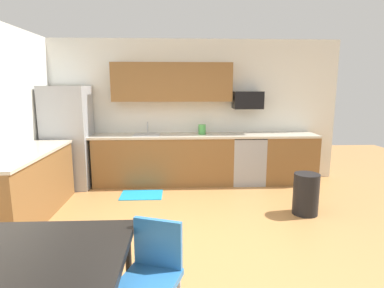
{
  "coord_description": "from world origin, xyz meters",
  "views": [
    {
      "loc": [
        -0.21,
        -3.5,
        1.83
      ],
      "look_at": [
        0.0,
        1.0,
        1.0
      ],
      "focal_mm": 29.49,
      "sensor_mm": 36.0,
      "label": 1
    }
  ],
  "objects_px": {
    "refrigerator": "(69,137)",
    "trash_bin": "(306,194)",
    "dining_table": "(21,259)",
    "kettle": "(202,130)",
    "microwave": "(248,100)",
    "chair_near_table": "(152,270)",
    "oven_range": "(247,159)"
  },
  "relations": [
    {
      "from": "refrigerator",
      "to": "trash_bin",
      "type": "bearing_deg",
      "value": -21.13
    },
    {
      "from": "dining_table",
      "to": "kettle",
      "type": "height_order",
      "value": "kettle"
    },
    {
      "from": "microwave",
      "to": "dining_table",
      "type": "height_order",
      "value": "microwave"
    },
    {
      "from": "trash_bin",
      "to": "chair_near_table",
      "type": "bearing_deg",
      "value": -133.6
    },
    {
      "from": "oven_range",
      "to": "microwave",
      "type": "xyz_separation_m",
      "value": [
        0.0,
        0.1,
        1.12
      ]
    },
    {
      "from": "trash_bin",
      "to": "kettle",
      "type": "xyz_separation_m",
      "value": [
        -1.38,
        1.6,
        0.72
      ]
    },
    {
      "from": "microwave",
      "to": "kettle",
      "type": "bearing_deg",
      "value": -176.66
    },
    {
      "from": "kettle",
      "to": "microwave",
      "type": "bearing_deg",
      "value": 3.34
    },
    {
      "from": "microwave",
      "to": "trash_bin",
      "type": "distance_m",
      "value": 2.15
    },
    {
      "from": "refrigerator",
      "to": "microwave",
      "type": "xyz_separation_m",
      "value": [
        3.29,
        0.18,
        0.65
      ]
    },
    {
      "from": "trash_bin",
      "to": "dining_table",
      "type": "bearing_deg",
      "value": -141.57
    },
    {
      "from": "trash_bin",
      "to": "oven_range",
      "type": "bearing_deg",
      "value": 108.58
    },
    {
      "from": "oven_range",
      "to": "chair_near_table",
      "type": "distance_m",
      "value": 3.99
    },
    {
      "from": "refrigerator",
      "to": "dining_table",
      "type": "height_order",
      "value": "refrigerator"
    },
    {
      "from": "refrigerator",
      "to": "chair_near_table",
      "type": "xyz_separation_m",
      "value": [
        1.78,
        -3.61,
        -0.41
      ]
    },
    {
      "from": "kettle",
      "to": "refrigerator",
      "type": "bearing_deg",
      "value": -176.94
    },
    {
      "from": "dining_table",
      "to": "trash_bin",
      "type": "height_order",
      "value": "dining_table"
    },
    {
      "from": "oven_range",
      "to": "trash_bin",
      "type": "xyz_separation_m",
      "value": [
        0.52,
        -1.55,
        -0.16
      ]
    },
    {
      "from": "refrigerator",
      "to": "dining_table",
      "type": "distance_m",
      "value": 3.88
    },
    {
      "from": "dining_table",
      "to": "chair_near_table",
      "type": "height_order",
      "value": "chair_near_table"
    },
    {
      "from": "refrigerator",
      "to": "kettle",
      "type": "relative_size",
      "value": 9.18
    },
    {
      "from": "chair_near_table",
      "to": "kettle",
      "type": "height_order",
      "value": "kettle"
    },
    {
      "from": "refrigerator",
      "to": "microwave",
      "type": "height_order",
      "value": "refrigerator"
    },
    {
      "from": "trash_bin",
      "to": "kettle",
      "type": "height_order",
      "value": "kettle"
    },
    {
      "from": "refrigerator",
      "to": "oven_range",
      "type": "relative_size",
      "value": 2.02
    },
    {
      "from": "microwave",
      "to": "dining_table",
      "type": "bearing_deg",
      "value": -120.94
    },
    {
      "from": "refrigerator",
      "to": "microwave",
      "type": "bearing_deg",
      "value": 3.13
    },
    {
      "from": "microwave",
      "to": "trash_bin",
      "type": "height_order",
      "value": "microwave"
    },
    {
      "from": "dining_table",
      "to": "kettle",
      "type": "xyz_separation_m",
      "value": [
        1.51,
        3.89,
        0.31
      ]
    },
    {
      "from": "oven_range",
      "to": "microwave",
      "type": "distance_m",
      "value": 1.12
    },
    {
      "from": "microwave",
      "to": "dining_table",
      "type": "distance_m",
      "value": 4.68
    },
    {
      "from": "oven_range",
      "to": "dining_table",
      "type": "relative_size",
      "value": 0.65
    }
  ]
}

